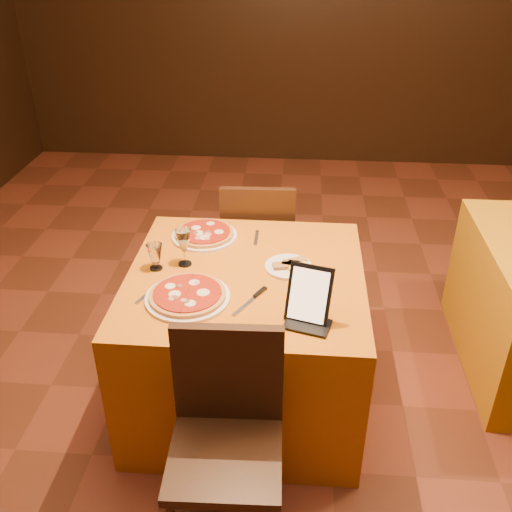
# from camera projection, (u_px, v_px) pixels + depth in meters

# --- Properties ---
(floor) EXTENTS (6.00, 7.00, 0.01)m
(floor) POSITION_uv_depth(u_px,v_px,m) (330.00, 402.00, 2.98)
(floor) COLOR #5E2D19
(floor) RESTS_ON ground
(wall_back) EXTENTS (6.00, 0.01, 2.80)m
(wall_back) POSITION_uv_depth(u_px,v_px,m) (329.00, 16.00, 5.27)
(wall_back) COLOR black
(wall_back) RESTS_ON floor
(main_table) EXTENTS (1.10, 1.10, 0.75)m
(main_table) POSITION_uv_depth(u_px,v_px,m) (246.00, 337.00, 2.84)
(main_table) COLOR #C76A0C
(main_table) RESTS_ON floor
(chair_main_near) EXTENTS (0.42, 0.42, 0.91)m
(chair_main_near) POSITION_uv_depth(u_px,v_px,m) (225.00, 456.00, 2.11)
(chair_main_near) COLOR black
(chair_main_near) RESTS_ON floor
(chair_main_far) EXTENTS (0.43, 0.43, 0.91)m
(chair_main_far) POSITION_uv_depth(u_px,v_px,m) (259.00, 244.00, 3.49)
(chair_main_far) COLOR black
(chair_main_far) RESTS_ON floor
(pizza_near) EXTENTS (0.37, 0.37, 0.03)m
(pizza_near) POSITION_uv_depth(u_px,v_px,m) (188.00, 296.00, 2.47)
(pizza_near) COLOR white
(pizza_near) RESTS_ON main_table
(pizza_far) EXTENTS (0.34, 0.34, 0.03)m
(pizza_far) POSITION_uv_depth(u_px,v_px,m) (204.00, 234.00, 2.95)
(pizza_far) COLOR white
(pizza_far) RESTS_ON main_table
(cutlet_dish) EXTENTS (0.22, 0.22, 0.03)m
(cutlet_dish) POSITION_uv_depth(u_px,v_px,m) (289.00, 266.00, 2.69)
(cutlet_dish) COLOR white
(cutlet_dish) RESTS_ON main_table
(wine_glass) EXTENTS (0.09, 0.09, 0.19)m
(wine_glass) POSITION_uv_depth(u_px,v_px,m) (184.00, 247.00, 2.67)
(wine_glass) COLOR #FEED90
(wine_glass) RESTS_ON main_table
(water_glass) EXTENTS (0.08, 0.08, 0.13)m
(water_glass) POSITION_uv_depth(u_px,v_px,m) (155.00, 257.00, 2.66)
(water_glass) COLOR white
(water_glass) RESTS_ON main_table
(tablet) EXTENTS (0.20, 0.14, 0.23)m
(tablet) POSITION_uv_depth(u_px,v_px,m) (309.00, 294.00, 2.29)
(tablet) COLOR black
(tablet) RESTS_ON main_table
(knife) EXTENTS (0.13, 0.21, 0.01)m
(knife) POSITION_uv_depth(u_px,v_px,m) (249.00, 302.00, 2.45)
(knife) COLOR silver
(knife) RESTS_ON main_table
(fork_near) EXTENTS (0.08, 0.15, 0.01)m
(fork_near) POSITION_uv_depth(u_px,v_px,m) (147.00, 294.00, 2.50)
(fork_near) COLOR silver
(fork_near) RESTS_ON main_table
(fork_far) EXTENTS (0.02, 0.16, 0.01)m
(fork_far) POSITION_uv_depth(u_px,v_px,m) (256.00, 238.00, 2.94)
(fork_far) COLOR #AEADB4
(fork_far) RESTS_ON main_table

